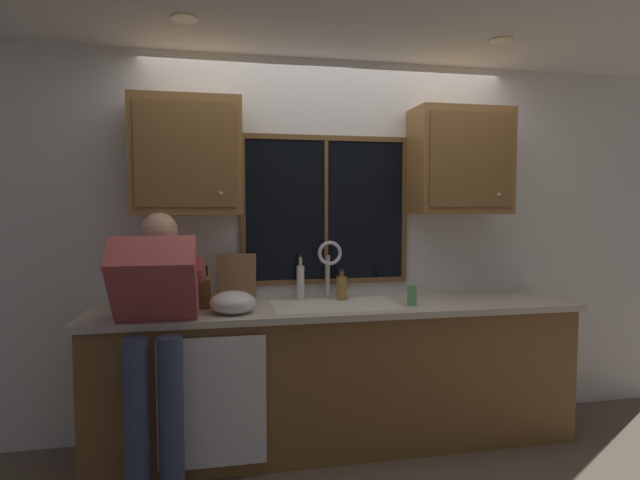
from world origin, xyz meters
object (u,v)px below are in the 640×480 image
bottle_green_glass (342,287)px  bottle_tall_clear (300,282)px  knife_block (201,291)px  soap_dispenser (412,295)px  mixing_bowl (233,303)px  cutting_board (236,278)px  person_standing (156,318)px

bottle_green_glass → bottle_tall_clear: (-0.27, 0.04, 0.04)m
knife_block → soap_dispenser: (1.32, -0.15, -0.04)m
mixing_bowl → bottle_green_glass: 0.78m
cutting_board → knife_block: bearing=-142.9°
bottle_green_glass → bottle_tall_clear: bearing=171.5°
person_standing → cutting_board: size_ratio=4.61×
soap_dispenser → bottle_green_glass: 0.48m
mixing_bowl → soap_dispenser: (1.13, 0.01, 0.01)m
knife_block → bottle_green_glass: knife_block is taller
person_standing → bottle_green_glass: person_standing is taller
mixing_bowl → person_standing: bearing=-157.3°
person_standing → knife_block: 0.42m
soap_dispenser → person_standing: bearing=-173.1°
person_standing → mixing_bowl: 0.46m
knife_block → soap_dispenser: knife_block is taller
cutting_board → soap_dispenser: bearing=-16.3°
person_standing → soap_dispenser: size_ratio=8.32×
soap_dispenser → bottle_green_glass: bearing=145.9°
bottle_tall_clear → bottle_green_glass: bearing=-8.5°
bottle_green_glass → mixing_bowl: bearing=-159.1°
person_standing → bottle_green_glass: 1.24m
person_standing → mixing_bowl: (0.42, 0.18, 0.04)m
knife_block → bottle_green_glass: 0.93m
cutting_board → bottle_green_glass: 0.71m
bottle_tall_clear → person_standing: bearing=-150.5°
bottle_green_glass → bottle_tall_clear: 0.28m
mixing_bowl → bottle_green_glass: bottle_green_glass is taller
mixing_bowl → bottle_tall_clear: size_ratio=0.91×
cutting_board → bottle_tall_clear: 0.43m
knife_block → mixing_bowl: knife_block is taller
mixing_bowl → cutting_board: bearing=84.5°
knife_block → cutting_board: (0.22, 0.17, 0.05)m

